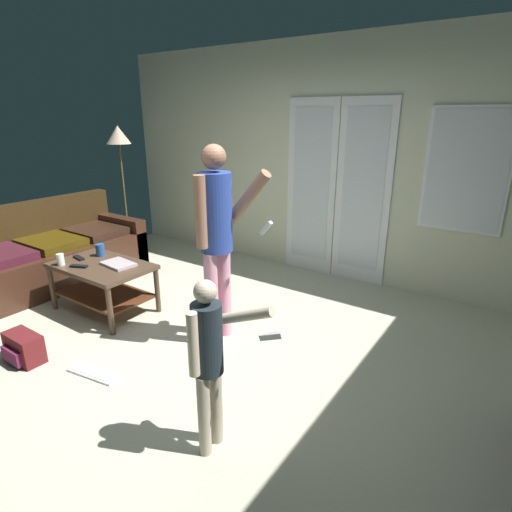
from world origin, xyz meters
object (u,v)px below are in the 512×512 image
Objects in this scene: leather_couch at (50,256)px; person_child at (210,353)px; person_adult at (217,229)px; laptop_closed at (118,264)px; dvd_remote_slim at (79,258)px; backpack at (23,348)px; floor_lamp at (119,143)px; loose_keyboard at (94,373)px; tv_remote_black at (79,266)px; coffee_table at (103,277)px; cup_by_laptop at (100,250)px; cup_near_edge at (60,260)px.

person_child is (3.26, -0.92, 0.34)m from leather_couch.
person_adult is 1.56× the size of person_child.
laptop_closed is 0.50m from dvd_remote_slim.
backpack is (-1.07, -1.17, -0.89)m from person_adult.
backpack is at bearing -54.94° from floor_lamp.
loose_keyboard is 2.67× the size of tv_remote_black.
coffee_table is 0.36m from dvd_remote_slim.
backpack is 0.66m from loose_keyboard.
person_adult reaches higher than cup_by_laptop.
coffee_table is at bearing -6.43° from leather_couch.
dvd_remote_slim is (0.86, -0.16, 0.20)m from leather_couch.
person_adult is 13.23× the size of cup_by_laptop.
floor_lamp is at bearing 133.27° from cup_by_laptop.
person_child is 3.15× the size of backpack.
loose_keyboard is (-0.46, -0.97, -0.99)m from person_adult.
backpack is (0.23, -0.95, -0.25)m from coffee_table.
laptop_closed is 0.37m from tv_remote_black.
leather_couch is 16.37× the size of cup_by_laptop.
floor_lamp is 3.59m from loose_keyboard.
person_child is 3.29× the size of laptop_closed.
leather_couch is at bearing 173.57° from coffee_table.
backpack is at bearing -67.84° from cup_by_laptop.
backpack is 0.99m from cup_near_edge.
floor_lamp is 3.31m from backpack.
leather_couch is 2.09× the size of coffee_table.
floor_lamp is 2.41m from laptop_closed.
loose_keyboard is 1.39× the size of laptop_closed.
cup_near_edge is (1.20, -1.75, -0.95)m from floor_lamp.
cup_by_laptop is at bearing 78.56° from cup_near_edge.
floor_lamp is 10.25× the size of dvd_remote_slim.
laptop_closed is (0.16, 0.08, 0.15)m from coffee_table.
floor_lamp is (-3.57, 2.30, 0.86)m from person_child.
person_child is (2.08, -0.79, 0.29)m from coffee_table.
person_adult reaches higher than dvd_remote_slim.
leather_couch is 1.24× the size of person_adult.
floor_lamp is at bearing 134.65° from coffee_table.
dvd_remote_slim is (-0.48, -0.11, -0.00)m from laptop_closed.
leather_couch is 2.58m from person_adult.
leather_couch reaches higher than dvd_remote_slim.
cup_near_edge is at bearing 172.53° from tv_remote_black.
coffee_table is at bearing -170.27° from person_adult.
leather_couch is 1.00m from cup_by_laptop.
coffee_table is 8.70× the size of cup_near_edge.
laptop_closed reaches higher than loose_keyboard.
person_child reaches higher than dvd_remote_slim.
leather_couch is 2.24m from loose_keyboard.
coffee_table is 2.90× the size of backpack.
dvd_remote_slim is at bearing -52.77° from floor_lamp.
person_adult reaches higher than tv_remote_black.
backpack is 3.00× the size of cup_near_edge.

